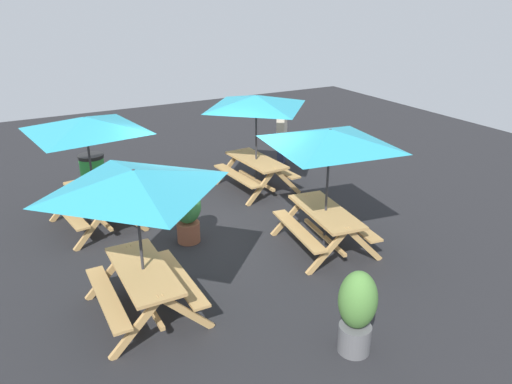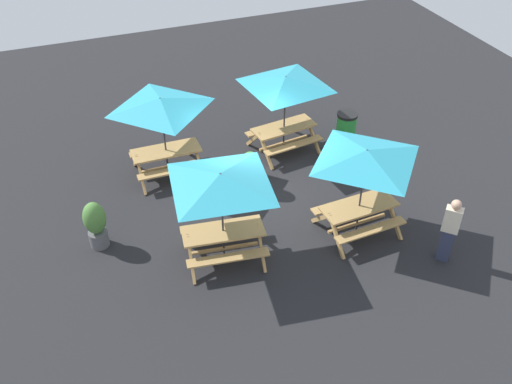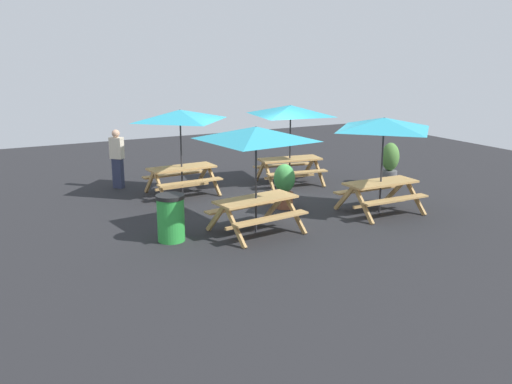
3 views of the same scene
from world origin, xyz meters
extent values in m
plane|color=#232326|center=(0.00, 0.00, 0.00)|extent=(24.00, 24.00, 0.00)
cube|color=tan|center=(-1.44, -1.65, 0.74)|extent=(1.88, 0.94, 0.05)
cube|color=tan|center=(-1.51, -2.20, 0.45)|extent=(1.82, 0.50, 0.04)
cube|color=tan|center=(-1.36, -1.11, 0.45)|extent=(1.82, 0.50, 0.04)
cube|color=tan|center=(-2.26, -1.91, 0.37)|extent=(0.17, 0.80, 0.81)
cube|color=tan|center=(-2.16, -1.19, 0.37)|extent=(0.17, 0.80, 0.81)
cube|color=tan|center=(-0.71, -2.12, 0.37)|extent=(0.17, 0.80, 0.81)
cube|color=tan|center=(-0.61, -1.40, 0.37)|extent=(0.17, 0.80, 0.81)
cube|color=tan|center=(-1.44, -1.65, 0.22)|extent=(1.55, 0.28, 0.06)
cylinder|color=#2D2D33|center=(-1.44, -1.65, 1.15)|extent=(0.04, 0.04, 2.30)
pyramid|color=teal|center=(-1.44, -1.65, 2.16)|extent=(2.80, 2.80, 0.28)
cube|color=tan|center=(1.54, 1.89, 0.74)|extent=(1.88, 0.93, 0.05)
cube|color=tan|center=(1.61, 1.35, 0.45)|extent=(1.82, 0.49, 0.04)
cube|color=tan|center=(1.47, 2.44, 0.45)|extent=(1.82, 0.49, 0.04)
cube|color=tan|center=(0.81, 1.43, 0.37)|extent=(0.16, 0.80, 0.81)
cube|color=tan|center=(0.72, 2.15, 0.37)|extent=(0.16, 0.80, 0.81)
cube|color=tan|center=(2.36, 1.63, 0.37)|extent=(0.16, 0.80, 0.81)
cube|color=tan|center=(2.26, 2.36, 0.37)|extent=(0.16, 0.80, 0.81)
cube|color=tan|center=(1.54, 1.89, 0.22)|extent=(1.56, 0.27, 0.06)
cylinder|color=#2D2D33|center=(1.54, 1.89, 1.15)|extent=(0.04, 0.04, 2.30)
pyramid|color=teal|center=(1.54, 1.89, 2.16)|extent=(2.80, 2.80, 0.28)
cube|color=tan|center=(-1.84, 1.91, 0.74)|extent=(1.80, 0.71, 0.05)
cube|color=tan|center=(-1.84, 1.36, 0.45)|extent=(1.80, 0.27, 0.04)
cube|color=tan|center=(-1.83, 2.46, 0.45)|extent=(1.80, 0.27, 0.04)
cube|color=tan|center=(-2.62, 1.55, 0.37)|extent=(0.06, 0.80, 0.81)
cube|color=tan|center=(-2.62, 2.28, 0.37)|extent=(0.06, 0.80, 0.81)
cube|color=tan|center=(-1.06, 1.54, 0.37)|extent=(0.06, 0.80, 0.81)
cube|color=tan|center=(-1.06, 2.27, 0.37)|extent=(0.06, 0.80, 0.81)
cube|color=tan|center=(-1.84, 1.91, 0.22)|extent=(1.56, 0.08, 0.06)
cylinder|color=#2D2D33|center=(-1.84, 1.91, 1.15)|extent=(0.04, 0.04, 2.30)
pyramid|color=teal|center=(-1.84, 1.91, 2.16)|extent=(2.01, 2.01, 0.28)
cube|color=tan|center=(1.78, -1.96, 0.74)|extent=(1.84, 0.80, 0.05)
cube|color=tan|center=(1.81, -2.51, 0.45)|extent=(1.81, 0.36, 0.04)
cube|color=tan|center=(1.75, -1.41, 0.45)|extent=(1.81, 0.36, 0.04)
cube|color=tan|center=(1.02, -2.37, 0.37)|extent=(0.11, 0.80, 0.81)
cube|color=tan|center=(0.98, -1.64, 0.37)|extent=(0.11, 0.80, 0.81)
cube|color=tan|center=(2.58, -2.28, 0.37)|extent=(0.11, 0.80, 0.81)
cube|color=tan|center=(2.54, -1.55, 0.37)|extent=(0.11, 0.80, 0.81)
cube|color=tan|center=(1.78, -1.96, 0.22)|extent=(1.56, 0.16, 0.06)
cylinder|color=#2D2D33|center=(1.78, -1.96, 1.15)|extent=(0.04, 0.04, 2.30)
pyramid|color=teal|center=(1.78, -1.96, 2.16)|extent=(2.11, 2.11, 0.28)
cylinder|color=green|center=(3.34, 1.56, 0.45)|extent=(0.56, 0.56, 0.90)
cylinder|color=black|center=(3.34, 1.56, 0.94)|extent=(0.59, 0.59, 0.08)
cylinder|color=#935138|center=(0.01, 0.50, 0.20)|extent=(0.44, 0.44, 0.40)
ellipsoid|color=#3D8C42|center=(0.01, 0.50, 0.76)|extent=(0.53, 0.53, 0.71)
cylinder|color=#59595B|center=(-4.01, -0.28, 0.20)|extent=(0.44, 0.44, 0.40)
ellipsoid|color=#4C7F38|center=(-4.01, -0.28, 0.81)|extent=(0.51, 0.51, 0.82)
cube|color=#2D334C|center=(3.13, -3.50, 0.42)|extent=(0.33, 0.33, 0.85)
cube|color=beige|center=(3.13, -3.50, 1.15)|extent=(0.41, 0.41, 0.60)
sphere|color=tan|center=(3.13, -3.50, 1.56)|extent=(0.22, 0.22, 0.22)
camera|label=1|loc=(-8.15, 3.50, 4.55)|focal=35.00mm
camera|label=2|loc=(-4.11, -10.65, 9.06)|focal=40.00mm
camera|label=3|loc=(7.01, 12.30, 3.89)|focal=40.00mm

